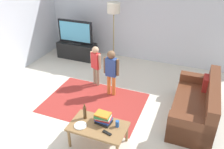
{
  "coord_description": "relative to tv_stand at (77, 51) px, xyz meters",
  "views": [
    {
      "loc": [
        1.69,
        -3.68,
        3.21
      ],
      "look_at": [
        0.0,
        0.6,
        0.65
      ],
      "focal_mm": 38.27,
      "sensor_mm": 36.0,
      "label": 1
    }
  ],
  "objects": [
    {
      "name": "tv",
      "position": [
        -0.0,
        -0.02,
        0.6
      ],
      "size": [
        1.1,
        0.28,
        0.71
      ],
      "color": "black",
      "rests_on": "tv_stand"
    },
    {
      "name": "couch",
      "position": [
        3.73,
        -1.72,
        0.05
      ],
      "size": [
        0.8,
        1.8,
        0.86
      ],
      "color": "brown",
      "rests_on": "ground"
    },
    {
      "name": "area_rug",
      "position": [
        1.53,
        -1.99,
        -0.24
      ],
      "size": [
        2.2,
        1.6,
        0.01
      ],
      "primitive_type": "cube",
      "color": "#9E2D28",
      "rests_on": "ground"
    },
    {
      "name": "wall_back",
      "position": [
        1.85,
        0.7,
        1.11
      ],
      "size": [
        6.0,
        0.12,
        2.7
      ],
      "primitive_type": "cube",
      "color": "silver",
      "rests_on": "ground"
    },
    {
      "name": "plate",
      "position": [
        1.86,
        -3.22,
        0.18
      ],
      "size": [
        0.22,
        0.22,
        0.02
      ],
      "color": "white",
      "rests_on": "coffee_table"
    },
    {
      "name": "ground",
      "position": [
        1.85,
        -2.3,
        -0.24
      ],
      "size": [
        7.8,
        7.8,
        0.0
      ],
      "primitive_type": "plane",
      "color": "beige"
    },
    {
      "name": "soda_can",
      "position": [
        2.46,
        -3.0,
        0.24
      ],
      "size": [
        0.07,
        0.07,
        0.12
      ],
      "primitive_type": "cylinder",
      "color": "#2659B2",
      "rests_on": "coffee_table"
    },
    {
      "name": "bottle",
      "position": [
        1.84,
        -3.0,
        0.3
      ],
      "size": [
        0.06,
        0.06,
        0.31
      ],
      "color": "#4C3319",
      "rests_on": "coffee_table"
    },
    {
      "name": "floor_lamp",
      "position": [
        1.17,
        0.15,
        1.3
      ],
      "size": [
        0.36,
        0.36,
        1.78
      ],
      "color": "#262626",
      "rests_on": "ground"
    },
    {
      "name": "tv_remote",
      "position": [
        2.36,
        -3.22,
        0.19
      ],
      "size": [
        0.18,
        0.09,
        0.02
      ],
      "primitive_type": "cube",
      "rotation": [
        0.0,
        0.0,
        -0.28
      ],
      "color": "black",
      "rests_on": "coffee_table"
    },
    {
      "name": "book_stack",
      "position": [
        2.19,
        -2.98,
        0.27
      ],
      "size": [
        0.31,
        0.26,
        0.19
      ],
      "color": "black",
      "rests_on": "coffee_table"
    },
    {
      "name": "tv_stand",
      "position": [
        0.0,
        0.0,
        0.0
      ],
      "size": [
        1.2,
        0.44,
        0.5
      ],
      "color": "black",
      "rests_on": "ground"
    },
    {
      "name": "coffee_table",
      "position": [
        2.14,
        -3.1,
        0.13
      ],
      "size": [
        1.0,
        0.6,
        0.42
      ],
      "color": "olive",
      "rests_on": "ground"
    },
    {
      "name": "child_near_tv",
      "position": [
        1.24,
        -1.24,
        0.38
      ],
      "size": [
        0.33,
        0.2,
        1.04
      ],
      "color": "gray",
      "rests_on": "ground"
    },
    {
      "name": "child_center",
      "position": [
        1.76,
        -1.52,
        0.44
      ],
      "size": [
        0.38,
        0.18,
        1.13
      ],
      "color": "orange",
      "rests_on": "ground"
    }
  ]
}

